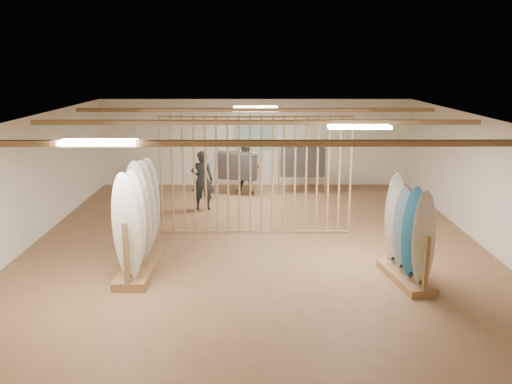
{
  "coord_description": "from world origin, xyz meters",
  "views": [
    {
      "loc": [
        -0.04,
        -11.48,
        3.98
      ],
      "look_at": [
        0.0,
        0.0,
        1.2
      ],
      "focal_mm": 38.0,
      "sensor_mm": 36.0,
      "label": 1
    }
  ],
  "objects_px": {
    "rack_left": "(139,234)",
    "clothing_rack_b": "(302,162)",
    "clothing_rack_a": "(237,166)",
    "shopper_a": "(202,176)",
    "shopper_b": "(247,165)",
    "rack_right": "(407,249)"
  },
  "relations": [
    {
      "from": "rack_left",
      "to": "clothing_rack_b",
      "type": "distance_m",
      "value": 7.24
    },
    {
      "from": "clothing_rack_a",
      "to": "shopper_a",
      "type": "distance_m",
      "value": 1.83
    },
    {
      "from": "rack_left",
      "to": "clothing_rack_b",
      "type": "xyz_separation_m",
      "value": [
        3.7,
        6.23,
        0.27
      ]
    },
    {
      "from": "clothing_rack_a",
      "to": "shopper_b",
      "type": "distance_m",
      "value": 0.4
    },
    {
      "from": "shopper_a",
      "to": "shopper_b",
      "type": "height_order",
      "value": "shopper_a"
    },
    {
      "from": "clothing_rack_a",
      "to": "shopper_b",
      "type": "height_order",
      "value": "shopper_b"
    },
    {
      "from": "rack_left",
      "to": "shopper_a",
      "type": "relative_size",
      "value": 1.21
    },
    {
      "from": "clothing_rack_a",
      "to": "shopper_b",
      "type": "xyz_separation_m",
      "value": [
        0.3,
        0.27,
        -0.02
      ]
    },
    {
      "from": "shopper_a",
      "to": "clothing_rack_a",
      "type": "bearing_deg",
      "value": -120.34
    },
    {
      "from": "clothing_rack_a",
      "to": "shopper_a",
      "type": "xyz_separation_m",
      "value": [
        -0.9,
        -1.6,
        0.03
      ]
    },
    {
      "from": "shopper_a",
      "to": "shopper_b",
      "type": "distance_m",
      "value": 2.22
    },
    {
      "from": "rack_left",
      "to": "shopper_a",
      "type": "height_order",
      "value": "rack_left"
    },
    {
      "from": "clothing_rack_a",
      "to": "shopper_a",
      "type": "relative_size",
      "value": 0.75
    },
    {
      "from": "rack_left",
      "to": "shopper_b",
      "type": "height_order",
      "value": "rack_left"
    },
    {
      "from": "clothing_rack_b",
      "to": "shopper_a",
      "type": "height_order",
      "value": "shopper_a"
    },
    {
      "from": "shopper_a",
      "to": "shopper_b",
      "type": "bearing_deg",
      "value": -123.72
    },
    {
      "from": "shopper_b",
      "to": "clothing_rack_a",
      "type": "bearing_deg",
      "value": -126.38
    },
    {
      "from": "shopper_b",
      "to": "rack_left",
      "type": "bearing_deg",
      "value": -95.79
    },
    {
      "from": "rack_right",
      "to": "clothing_rack_a",
      "type": "distance_m",
      "value": 7.41
    },
    {
      "from": "rack_left",
      "to": "clothing_rack_a",
      "type": "bearing_deg",
      "value": 74.57
    },
    {
      "from": "clothing_rack_b",
      "to": "clothing_rack_a",
      "type": "bearing_deg",
      "value": -172.58
    },
    {
      "from": "rack_left",
      "to": "rack_right",
      "type": "bearing_deg",
      "value": -6.28
    }
  ]
}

